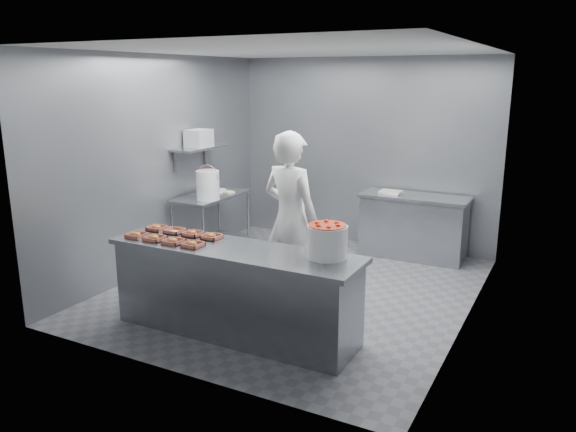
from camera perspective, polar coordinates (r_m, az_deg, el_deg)
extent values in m
plane|color=#4C4C51|center=(6.89, 0.82, -7.43)|extent=(4.50, 4.50, 0.00)
plane|color=white|center=(6.42, 0.91, 16.51)|extent=(4.50, 4.50, 0.00)
cube|color=slate|center=(8.56, 7.73, 6.38)|extent=(4.00, 0.04, 2.80)
cube|color=slate|center=(7.62, -12.74, 5.22)|extent=(0.04, 4.50, 2.80)
cube|color=slate|center=(5.90, 18.47, 2.34)|extent=(0.04, 4.50, 2.80)
cube|color=slate|center=(5.50, -5.54, -3.47)|extent=(2.60, 0.70, 0.05)
cube|color=slate|center=(5.65, -5.43, -7.82)|extent=(2.50, 0.64, 0.85)
cube|color=slate|center=(7.96, -7.83, 2.00)|extent=(0.60, 1.20, 0.04)
cube|color=slate|center=(8.13, -7.67, -2.69)|extent=(0.56, 1.15, 0.03)
cylinder|color=slate|center=(7.79, -11.67, -1.77)|extent=(0.04, 0.04, 0.88)
cylinder|color=slate|center=(7.48, -8.57, -2.29)|extent=(0.04, 0.04, 0.88)
cylinder|color=slate|center=(8.65, -7.00, 0.00)|extent=(0.04, 0.04, 0.88)
cylinder|color=slate|center=(8.37, -4.06, -0.40)|extent=(0.04, 0.04, 0.88)
cube|color=slate|center=(8.05, 12.76, 1.88)|extent=(1.50, 0.60, 0.05)
cube|color=slate|center=(8.16, 12.59, -1.21)|extent=(1.44, 0.55, 0.85)
cube|color=slate|center=(7.95, -9.00, 6.84)|extent=(0.35, 0.90, 0.03)
cube|color=tan|center=(6.02, -15.11, -1.91)|extent=(0.18, 0.18, 0.04)
cube|color=white|center=(6.00, -14.69, -2.03)|extent=(0.10, 0.06, 0.00)
ellipsoid|color=#C08130|center=(6.02, -15.18, -1.81)|extent=(0.10, 0.10, 0.05)
cube|color=tan|center=(5.86, -13.37, -2.23)|extent=(0.18, 0.18, 0.04)
cube|color=white|center=(5.85, -12.94, -2.34)|extent=(0.10, 0.06, 0.00)
ellipsoid|color=#C08130|center=(5.87, -13.45, -2.12)|extent=(0.10, 0.10, 0.05)
cube|color=tan|center=(5.71, -11.55, -2.56)|extent=(0.18, 0.18, 0.04)
cube|color=white|center=(5.70, -11.10, -2.68)|extent=(0.10, 0.06, 0.00)
ellipsoid|color=#C08130|center=(5.71, -11.63, -2.45)|extent=(0.10, 0.10, 0.05)
cube|color=tan|center=(5.57, -9.63, -2.90)|extent=(0.18, 0.18, 0.04)
cube|color=white|center=(5.56, -9.16, -3.03)|extent=(0.10, 0.06, 0.00)
ellipsoid|color=#C08130|center=(5.57, -9.71, -2.79)|extent=(0.10, 0.10, 0.05)
cube|color=tan|center=(6.25, -13.13, -1.21)|extent=(0.18, 0.18, 0.04)
cube|color=white|center=(6.23, -12.72, -1.32)|extent=(0.10, 0.06, 0.00)
ellipsoid|color=#C08130|center=(6.25, -13.21, -1.11)|extent=(0.10, 0.10, 0.05)
cube|color=tan|center=(6.10, -11.42, -1.49)|extent=(0.18, 0.18, 0.04)
cube|color=white|center=(6.08, -11.00, -1.61)|extent=(0.10, 0.06, 0.00)
cube|color=tan|center=(5.95, -9.62, -1.79)|extent=(0.18, 0.18, 0.04)
cube|color=white|center=(5.94, -9.18, -1.91)|extent=(0.10, 0.06, 0.00)
ellipsoid|color=#C08130|center=(5.95, -9.70, -1.69)|extent=(0.10, 0.10, 0.05)
cube|color=tan|center=(5.81, -7.73, -2.10)|extent=(0.18, 0.18, 0.04)
cube|color=white|center=(5.80, -7.28, -2.22)|extent=(0.10, 0.06, 0.00)
ellipsoid|color=#C08130|center=(5.82, -7.81, -1.99)|extent=(0.10, 0.10, 0.05)
imported|color=silver|center=(6.23, 0.27, -0.31)|extent=(0.79, 0.60, 1.96)
cylinder|color=silver|center=(5.15, 4.00, -2.61)|extent=(0.38, 0.38, 0.30)
cylinder|color=#F23B1C|center=(5.11, 4.03, -1.11)|extent=(0.35, 0.35, 0.04)
cylinder|color=silver|center=(7.63, -8.14, 3.12)|extent=(0.31, 0.31, 0.39)
cylinder|color=pink|center=(7.60, -8.19, 4.53)|extent=(0.29, 0.29, 0.02)
torus|color=slate|center=(7.61, -8.17, 3.99)|extent=(0.33, 0.01, 0.33)
cylinder|color=silver|center=(8.20, -7.26, 2.60)|extent=(0.35, 0.35, 0.02)
cube|color=#CCB28C|center=(8.07, -6.02, 2.44)|extent=(0.16, 0.15, 0.02)
cube|color=gray|center=(7.93, -9.05, 7.81)|extent=(0.30, 0.34, 0.24)
cube|color=silver|center=(8.14, 10.43, 2.43)|extent=(0.31, 0.24, 0.04)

